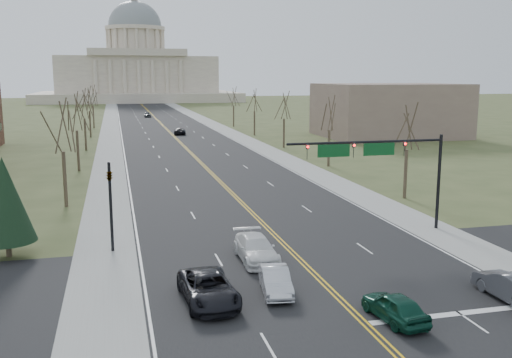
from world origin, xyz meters
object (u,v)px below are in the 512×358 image
car_sb_outer_lead (208,288)px  car_far_sb (147,114)px  car_nb_inner_lead (395,307)px  car_far_nb (180,131)px  signal_mast (378,156)px  car_sb_inner_second (256,249)px  signal_left (110,197)px  car_sb_inner_lead (275,280)px  car_nb_outer_lead (511,286)px

car_sb_outer_lead → car_far_sb: size_ratio=1.25×
car_sb_outer_lead → car_nb_inner_lead: bearing=-30.8°
car_nb_inner_lead → car_far_nb: 90.10m
signal_mast → car_sb_inner_second: 12.08m
signal_left → car_far_sb: signal_left is taller
car_sb_inner_second → car_sb_inner_lead: bearing=-93.0°
car_sb_outer_lead → car_far_nb: car_sb_outer_lead is taller
car_sb_outer_lead → car_far_nb: (8.21, 85.80, -0.09)m
car_sb_inner_lead → car_sb_outer_lead: (-3.70, -0.47, 0.08)m
car_nb_outer_lead → car_sb_inner_second: 14.68m
signal_mast → car_far_sb: (-9.35, 126.07, -5.00)m
car_sb_inner_lead → car_far_nb: 85.45m
signal_mast → car_nb_inner_lead: signal_mast is taller
signal_left → car_sb_outer_lead: 11.61m
signal_mast → car_sb_inner_second: (-10.18, -4.19, -4.98)m
signal_mast → car_nb_outer_lead: (1.10, -13.57, -4.99)m
car_nb_inner_lead → car_sb_inner_second: 11.11m
signal_mast → car_nb_inner_lead: size_ratio=3.01×
car_nb_inner_lead → car_nb_outer_lead: bearing=-179.8°
car_nb_outer_lead → car_far_nb: size_ratio=0.96×
signal_mast → signal_left: (-18.95, 0.00, -2.05)m
signal_left → car_far_sb: (9.59, 126.07, -2.96)m
car_nb_outer_lead → car_sb_inner_lead: car_nb_outer_lead is taller
car_nb_outer_lead → car_far_sb: size_ratio=1.05×
car_far_nb → car_sb_outer_lead: bearing=90.5°
car_nb_inner_lead → car_far_nb: (-0.03, 90.10, -0.02)m
signal_left → car_far_nb: 76.81m
signal_left → signal_mast: bearing=-0.0°
car_sb_outer_lead → car_sb_inner_lead: bearing=4.0°
signal_mast → signal_left: size_ratio=2.02×
car_nb_inner_lead → car_far_nb: size_ratio=0.84×
car_nb_outer_lead → car_far_sb: 140.03m
car_nb_inner_lead → car_far_nb: bearing=-97.0°
car_far_sb → signal_left: bearing=-94.0°
signal_left → car_sb_inner_second: size_ratio=1.13×
car_nb_outer_lead → car_far_sb: car_nb_outer_lead is taller
car_sb_inner_lead → car_nb_inner_lead: bearing=-38.7°
car_sb_outer_lead → car_nb_outer_lead: bearing=-15.8°
signal_left → car_nb_outer_lead: bearing=-34.1°
car_sb_inner_lead → car_far_sb: bearing=97.2°
signal_mast → car_sb_inner_lead: bearing=-137.2°
signal_left → car_far_nb: signal_left is taller
car_nb_inner_lead → car_far_sb: car_far_sb is taller
car_nb_inner_lead → car_nb_outer_lead: car_nb_outer_lead is taller
signal_mast → car_far_sb: 126.51m
car_nb_inner_lead → car_far_nb: car_nb_inner_lead is taller
car_nb_outer_lead → car_sb_inner_lead: size_ratio=1.11×
car_sb_outer_lead → signal_left: bearing=111.9°
car_nb_inner_lead → car_nb_outer_lead: size_ratio=0.88×
car_far_nb → car_nb_inner_lead: bearing=96.0°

